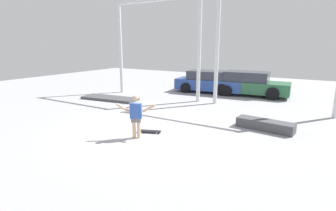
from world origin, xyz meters
TOP-DOWN VIEW (x-y plane):
  - ground_plane at (0.00, 0.00)m, footprint 36.00×36.00m
  - skateboarder at (0.13, -1.11)m, footprint 1.19×0.66m
  - skateboard at (0.21, -0.48)m, footprint 0.85×0.49m
  - grind_box at (3.63, 1.96)m, footprint 2.06×0.80m
  - manual_pad at (-4.91, 2.99)m, footprint 3.33×1.48m
  - canopy_support_left at (-3.16, 5.12)m, footprint 5.54×0.20m
  - canopy_support_right at (3.16, 5.12)m, footprint 5.54×0.20m
  - parked_car_blue at (-1.04, 7.99)m, footprint 4.35×2.15m
  - parked_car_green at (1.39, 8.24)m, footprint 4.69×2.10m

SIDE VIEW (x-z plane):
  - ground_plane at x=0.00m, z-range 0.00..0.00m
  - skateboard at x=0.21m, z-range 0.03..0.10m
  - manual_pad at x=-4.91m, z-range 0.00..0.14m
  - grind_box at x=3.63m, z-range 0.00..0.36m
  - parked_car_blue at x=-1.04m, z-range -0.02..1.36m
  - parked_car_green at x=1.39m, z-range -0.02..1.41m
  - skateboarder at x=0.13m, z-range 0.07..1.53m
  - canopy_support_left at x=-3.16m, z-range 0.63..6.08m
  - canopy_support_right at x=3.16m, z-range 0.63..6.08m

